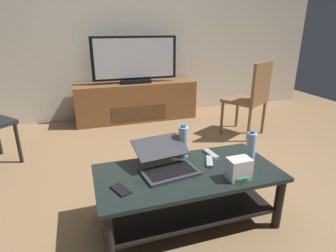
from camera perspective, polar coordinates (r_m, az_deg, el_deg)
name	(u,v)px	position (r m, az deg, el deg)	size (l,w,h in m)	color
ground_plane	(176,194)	(2.37, 1.62, -13.91)	(7.68, 7.68, 0.00)	olive
back_wall	(121,20)	(4.28, -9.59, 20.72)	(6.40, 0.12, 2.80)	beige
coffee_table	(187,187)	(1.95, 4.04, -12.46)	(1.23, 0.60, 0.40)	black
media_cabinet	(136,101)	(4.12, -6.58, 5.11)	(1.74, 0.44, 0.56)	brown
television	(135,61)	(3.99, -6.85, 13.23)	(1.20, 0.20, 0.64)	black
dining_chair	(251,96)	(3.55, 16.82, 6.04)	(0.60, 0.60, 0.93)	brown
laptop	(166,161)	(1.88, -0.46, -7.34)	(0.41, 0.43, 0.17)	#333338
router_box	(239,169)	(1.83, 14.43, -8.55)	(0.15, 0.11, 0.14)	silver
water_bottle_near	(183,141)	(2.04, 3.18, -3.20)	(0.07, 0.07, 0.25)	silver
water_bottle_far	(251,146)	(2.08, 16.78, -4.04)	(0.07, 0.07, 0.23)	silver
cell_phone	(121,190)	(1.71, -9.76, -12.86)	(0.07, 0.14, 0.01)	black
tv_remote	(210,162)	(2.01, 8.59, -7.28)	(0.04, 0.16, 0.02)	#99999E
soundbar_remote	(211,154)	(2.12, 8.86, -5.73)	(0.04, 0.16, 0.02)	#99999E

